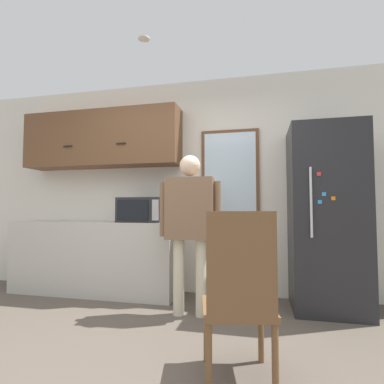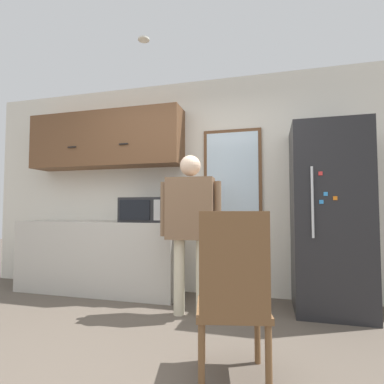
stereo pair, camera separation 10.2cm
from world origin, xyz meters
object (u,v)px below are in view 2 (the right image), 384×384
(microwave, at_px, (145,210))
(chair, at_px, (233,293))
(person, at_px, (190,217))
(refrigerator, at_px, (329,217))

(microwave, height_order, chair, microwave)
(person, bearing_deg, microwave, 143.20)
(microwave, height_order, refrigerator, refrigerator)
(refrigerator, distance_m, chair, 1.77)
(microwave, relative_size, chair, 0.52)
(person, bearing_deg, refrigerator, 15.27)
(chair, bearing_deg, person, -74.57)
(refrigerator, bearing_deg, microwave, 179.64)
(refrigerator, xyz_separation_m, chair, (-0.80, -1.52, -0.41))
(refrigerator, bearing_deg, chair, -117.77)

